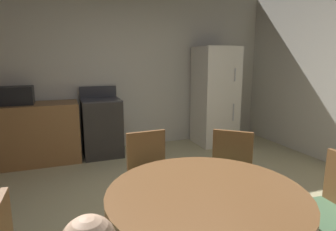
{
  "coord_description": "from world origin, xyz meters",
  "views": [
    {
      "loc": [
        -0.91,
        -2.07,
        1.53
      ],
      "look_at": [
        0.16,
        0.76,
        0.93
      ],
      "focal_mm": 30.13,
      "sensor_mm": 36.0,
      "label": 1
    }
  ],
  "objects_px": {
    "chair_northeast": "(230,172)",
    "chair_east": "(333,207)",
    "refrigerator": "(215,96)",
    "chair_north": "(151,173)",
    "oven_range": "(102,127)",
    "microwave": "(17,96)",
    "dining_table": "(206,215)"
  },
  "relations": [
    {
      "from": "dining_table",
      "to": "refrigerator",
      "type": "bearing_deg",
      "value": 59.28
    },
    {
      "from": "oven_range",
      "to": "dining_table",
      "type": "bearing_deg",
      "value": -86.13
    },
    {
      "from": "microwave",
      "to": "chair_north",
      "type": "distance_m",
      "value": 2.58
    },
    {
      "from": "oven_range",
      "to": "chair_north",
      "type": "xyz_separation_m",
      "value": [
        0.16,
        -2.15,
        0.03
      ]
    },
    {
      "from": "chair_east",
      "to": "chair_northeast",
      "type": "bearing_deg",
      "value": -63.5
    },
    {
      "from": "chair_north",
      "to": "chair_northeast",
      "type": "distance_m",
      "value": 0.74
    },
    {
      "from": "microwave",
      "to": "chair_north",
      "type": "relative_size",
      "value": 0.51
    },
    {
      "from": "oven_range",
      "to": "chair_east",
      "type": "bearing_deg",
      "value": -69.58
    },
    {
      "from": "refrigerator",
      "to": "chair_north",
      "type": "distance_m",
      "value": 2.84
    },
    {
      "from": "chair_northeast",
      "to": "chair_north",
      "type": "bearing_deg",
      "value": -67.79
    },
    {
      "from": "chair_north",
      "to": "chair_northeast",
      "type": "bearing_deg",
      "value": 67.79
    },
    {
      "from": "chair_north",
      "to": "chair_east",
      "type": "xyz_separation_m",
      "value": [
        1.03,
        -1.06,
        0.0
      ]
    },
    {
      "from": "microwave",
      "to": "chair_north",
      "type": "xyz_separation_m",
      "value": [
        1.33,
        -2.14,
        -0.53
      ]
    },
    {
      "from": "refrigerator",
      "to": "microwave",
      "type": "xyz_separation_m",
      "value": [
        -3.21,
        0.05,
        0.15
      ]
    },
    {
      "from": "oven_range",
      "to": "chair_north",
      "type": "distance_m",
      "value": 2.15
    },
    {
      "from": "chair_north",
      "to": "chair_northeast",
      "type": "relative_size",
      "value": 1.0
    },
    {
      "from": "refrigerator",
      "to": "chair_northeast",
      "type": "distance_m",
      "value": 2.64
    },
    {
      "from": "refrigerator",
      "to": "chair_north",
      "type": "height_order",
      "value": "refrigerator"
    },
    {
      "from": "oven_range",
      "to": "refrigerator",
      "type": "relative_size",
      "value": 0.62
    },
    {
      "from": "refrigerator",
      "to": "chair_northeast",
      "type": "height_order",
      "value": "refrigerator"
    },
    {
      "from": "dining_table",
      "to": "chair_north",
      "type": "height_order",
      "value": "chair_north"
    },
    {
      "from": "refrigerator",
      "to": "oven_range",
      "type": "bearing_deg",
      "value": 178.49
    },
    {
      "from": "chair_northeast",
      "to": "chair_east",
      "type": "relative_size",
      "value": 1.0
    },
    {
      "from": "microwave",
      "to": "dining_table",
      "type": "relative_size",
      "value": 0.36
    },
    {
      "from": "refrigerator",
      "to": "chair_east",
      "type": "distance_m",
      "value": 3.28
    },
    {
      "from": "microwave",
      "to": "chair_east",
      "type": "xyz_separation_m",
      "value": [
        2.37,
        -3.2,
        -0.53
      ]
    },
    {
      "from": "chair_northeast",
      "to": "chair_east",
      "type": "distance_m",
      "value": 0.88
    },
    {
      "from": "refrigerator",
      "to": "microwave",
      "type": "distance_m",
      "value": 3.21
    },
    {
      "from": "refrigerator",
      "to": "microwave",
      "type": "height_order",
      "value": "refrigerator"
    },
    {
      "from": "oven_range",
      "to": "refrigerator",
      "type": "bearing_deg",
      "value": -1.51
    },
    {
      "from": "oven_range",
      "to": "chair_northeast",
      "type": "relative_size",
      "value": 1.26
    },
    {
      "from": "refrigerator",
      "to": "chair_north",
      "type": "bearing_deg",
      "value": -131.92
    }
  ]
}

